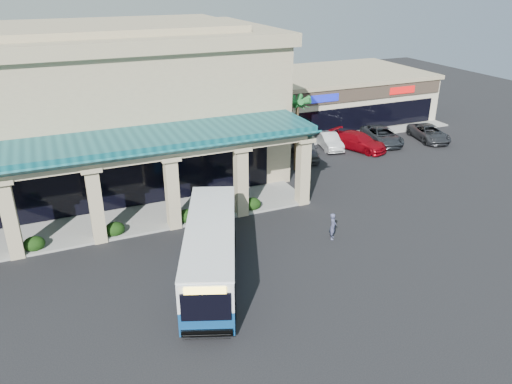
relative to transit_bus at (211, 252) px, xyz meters
name	(u,v)px	position (x,y,z in m)	size (l,w,h in m)	color
ground	(251,257)	(2.63, 1.00, -1.50)	(110.00, 110.00, 0.00)	black
main_building	(64,107)	(-5.37, 17.00, 4.18)	(30.80, 14.80, 11.35)	tan
arcade	(83,188)	(-5.37, 7.80, 1.35)	(30.00, 6.20, 5.70)	#0D464F
strip_mall	(319,96)	(20.63, 25.00, 0.95)	(22.50, 12.50, 4.90)	beige
palm_0	(297,131)	(11.13, 12.00, 1.80)	(2.40, 2.40, 6.60)	#195E25
palm_1	(290,124)	(12.13, 15.00, 1.40)	(2.40, 2.40, 5.80)	#195E25
broadleaf_tree	(246,118)	(10.13, 20.00, 0.91)	(2.60, 2.60, 4.81)	black
transit_bus	(211,252)	(0.00, 0.00, 0.00)	(2.49, 10.71, 2.99)	navy
pedestrian	(333,226)	(7.93, 1.03, -0.67)	(0.60, 0.39, 1.65)	#45496B
car_silver	(305,148)	(13.30, 14.37, -0.66)	(1.98, 4.93, 1.68)	#3F4043
car_white	(329,141)	(16.43, 15.67, -0.79)	(1.50, 4.31, 1.42)	silver
car_red	(358,141)	(18.66, 14.34, -0.72)	(2.16, 5.32, 1.54)	maroon
car_gray	(382,135)	(21.76, 15.04, -0.75)	(2.46, 5.34, 1.48)	#2A2E34
car_extra	(429,133)	(26.38, 13.98, -0.78)	(2.36, 5.12, 1.42)	#2E2F34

